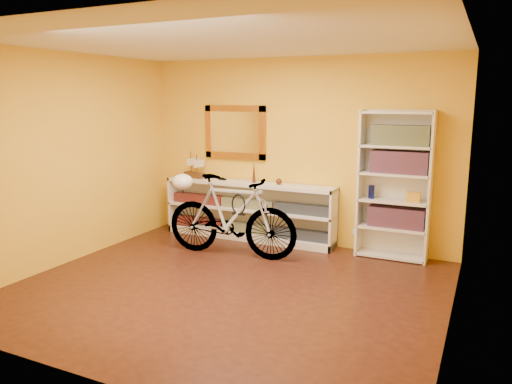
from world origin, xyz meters
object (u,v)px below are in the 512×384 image
at_px(helmet, 183,182).
at_px(bicycle, 231,216).
at_px(bookcase, 394,186).
at_px(console_unit, 248,211).

bearing_deg(helmet, bicycle, 4.86).
bearing_deg(bookcase, console_unit, -179.30).
relative_size(console_unit, helmet, 9.22).
relative_size(console_unit, bookcase, 1.37).
xyz_separation_m(console_unit, helmet, (-0.55, -0.86, 0.52)).
distance_m(console_unit, bookcase, 2.12).
bearing_deg(bookcase, helmet, -161.20).
bearing_deg(console_unit, bicycle, -79.75).
height_order(bookcase, helmet, bookcase).
xyz_separation_m(bookcase, helmet, (-2.61, -0.89, -0.00)).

